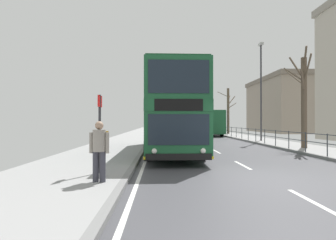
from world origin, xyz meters
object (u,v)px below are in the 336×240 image
Objects in this scene: double_decker_bus_main at (171,113)px; bare_tree_far_01 at (228,110)px; background_building_00 at (285,105)px; background_bus_far_lane at (206,122)px; bare_tree_far_00 at (212,113)px; pedestrian_with_backpack at (100,147)px; bare_tree_far_02 at (303,97)px; bus_stop_sign_near at (100,124)px; street_lamp_far_side at (261,84)px.

double_decker_bus_main is 1.67× the size of bare_tree_far_01.
background_bus_far_lane is at bearing -149.73° from background_building_00.
double_decker_bus_main is 22.12m from bare_tree_far_01.
pedestrian_with_backpack is at bearing -105.69° from bare_tree_far_00.
pedestrian_with_backpack is 43.09m from background_building_00.
background_bus_far_lane is (5.56, 20.08, -0.56)m from double_decker_bus_main.
pedestrian_with_backpack is at bearing -105.78° from background_bus_far_lane.
bare_tree_far_02 is at bearing -114.12° from background_building_00.
bus_stop_sign_near is at bearing -144.75° from bare_tree_far_02.
bare_tree_far_00 is at bearing 74.59° from background_bus_far_lane.
pedestrian_with_backpack is 30.02m from bare_tree_far_01.
bare_tree_far_01 is (10.84, 27.90, 2.25)m from pedestrian_with_backpack.
bare_tree_far_01 is (8.59, 20.36, 1.08)m from double_decker_bus_main.
background_bus_far_lane is 27.63m from bus_stop_sign_near.
bare_tree_far_00 reaches higher than pedestrian_with_backpack.
background_building_00 is at bearing 54.50° from double_decker_bus_main.
street_lamp_far_side is at bearing -92.69° from bare_tree_far_01.
bare_tree_far_02 is at bearing -81.96° from background_bus_far_lane.
double_decker_bus_main is at bearing -125.50° from background_building_00.
double_decker_bus_main is at bearing 68.31° from bus_stop_sign_near.
bus_stop_sign_near is at bearing 102.98° from pedestrian_with_backpack.
street_lamp_far_side is at bearing 42.86° from double_decker_bus_main.
bus_stop_sign_near reaches higher than pedestrian_with_backpack.
bare_tree_far_02 is at bearing -89.98° from bare_tree_far_00.
street_lamp_far_side is at bearing 52.62° from bus_stop_sign_near.
street_lamp_far_side is at bearing -90.58° from bare_tree_far_00.
double_decker_bus_main is 11.22m from street_lamp_far_side.
background_building_00 is (22.82, 36.38, 3.53)m from pedestrian_with_backpack.
double_decker_bus_main is 1.66× the size of bare_tree_far_00.
double_decker_bus_main is 4.18× the size of bus_stop_sign_near.
bare_tree_far_02 reaches higher than double_decker_bus_main.
background_building_00 is (12.59, 21.43, -0.32)m from street_lamp_far_side.
street_lamp_far_side is 24.85m from background_building_00.
bare_tree_far_02 is (0.23, -6.16, -1.68)m from street_lamp_far_side.
bare_tree_far_00 is at bearing 74.31° from pedestrian_with_backpack.
pedestrian_with_backpack is at bearing -122.10° from background_building_00.
bare_tree_far_01 is at bearing 68.77° from pedestrian_with_backpack.
pedestrian_with_backpack is 0.26× the size of bare_tree_far_00.
background_building_00 is at bearing 35.30° from bare_tree_far_01.
bus_stop_sign_near is at bearing -123.29° from background_building_00.
background_building_00 is at bearing 57.90° from pedestrian_with_backpack.
bare_tree_far_00 is at bearing 89.42° from street_lamp_far_side.
bare_tree_far_02 is (0.01, -28.45, -0.03)m from bare_tree_far_00.
pedestrian_with_backpack is 38.74m from bare_tree_far_00.
background_bus_far_lane is 28.71m from pedestrian_with_backpack.
double_decker_bus_main reaches higher than background_bus_far_lane.
double_decker_bus_main is 0.93× the size of background_bus_far_lane.
bare_tree_far_00 reaches higher than bus_stop_sign_near.
background_bus_far_lane reaches higher than pedestrian_with_backpack.
bare_tree_far_00 reaches higher than background_bus_far_lane.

